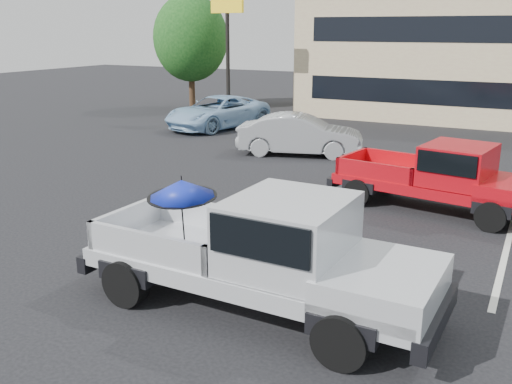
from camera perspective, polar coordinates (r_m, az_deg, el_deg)
ground at (r=10.74m, az=6.54°, el=-7.37°), size 90.00×90.00×0.00m
stripe_left at (r=13.63m, az=-2.28°, el=-2.11°), size 0.12×5.00×0.01m
stripe_right at (r=12.05m, az=23.60°, el=-6.01°), size 0.12×5.00×0.01m
motel_sign at (r=26.84m, az=-2.89°, el=16.91°), size 1.60×0.22×6.00m
tree_left at (r=31.50m, az=-6.58°, el=15.03°), size 3.96×3.96×6.02m
silver_pickup at (r=8.62m, az=1.89°, el=-5.74°), size 5.75×2.25×2.06m
red_pickup at (r=14.24m, az=18.86°, el=1.59°), size 5.23×2.52×1.65m
silver_sedan at (r=19.86m, az=4.43°, el=5.73°), size 4.52×2.58×1.41m
blue_suv at (r=25.31m, az=-3.85°, el=7.97°), size 3.44×5.42×1.39m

